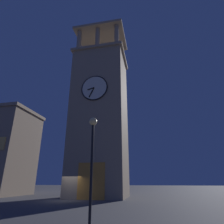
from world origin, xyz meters
TOP-DOWN VIEW (x-y plane):
  - ground_plane at (0.00, 0.00)m, footprint 200.00×200.00m
  - clocktower at (-2.45, -4.44)m, footprint 7.82×6.94m
  - street_lamp at (-6.29, 10.83)m, footprint 0.44×0.44m

SIDE VIEW (x-z plane):
  - ground_plane at x=0.00m, z-range 0.00..0.00m
  - street_lamp at x=-6.29m, z-range 1.03..6.28m
  - clocktower at x=-2.45m, z-range -3.12..24.87m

